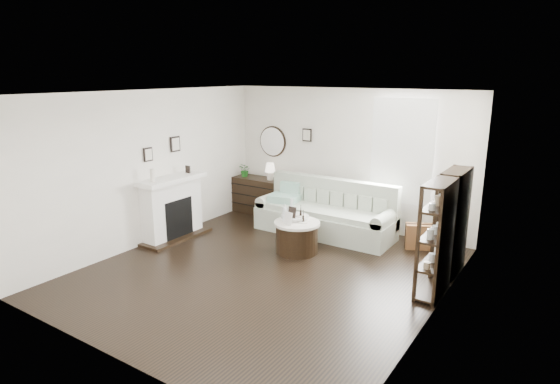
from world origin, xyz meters
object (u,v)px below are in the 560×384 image
Objects in this scene: drum_table at (297,237)px; pedestal_table at (295,218)px; sofa at (326,216)px; dresser at (257,195)px.

drum_table is 1.31× the size of pedestal_table.
drum_table is at bearing -87.55° from sofa.
sofa is 4.42× the size of pedestal_table.
dresser is at bearing 168.40° from sofa.
pedestal_table is (-0.13, 0.14, 0.27)m from drum_table.
drum_table is at bearing -38.19° from dresser.
dresser is at bearing 142.54° from pedestal_table.
sofa is 1.03m from pedestal_table.
sofa is 1.14m from drum_table.
sofa reaches higher than pedestal_table.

